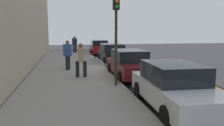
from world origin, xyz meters
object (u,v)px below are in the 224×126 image
Objects in this scene: parked_car_maroon at (130,64)px; pedestrian_tan_coat at (81,59)px; parked_car_black at (113,53)px; rolling_suitcase at (74,50)px; traffic_light_pole at (116,23)px; parked_car_red at (99,47)px; pedestrian_navy_coat at (75,44)px; parked_car_white at (174,87)px; pedestrian_blue_coat at (68,54)px.

pedestrian_tan_coat is at bearing -88.87° from parked_car_maroon.
rolling_suitcase is (-7.54, -2.83, -0.35)m from parked_car_black.
parked_car_red is at bearing 174.88° from traffic_light_pole.
pedestrian_navy_coat is at bearing -117.83° from parked_car_red.
pedestrian_tan_coat is at bearing -147.53° from traffic_light_pole.
parked_car_maroon is at bearing 150.91° from traffic_light_pole.
pedestrian_blue_coat reaches higher than parked_car_white.
pedestrian_tan_coat is 0.44× the size of traffic_light_pole.
pedestrian_tan_coat is at bearing -0.58° from pedestrian_navy_coat.
traffic_light_pole reaches higher than pedestrian_navy_coat.
pedestrian_tan_coat reaches higher than parked_car_white.
pedestrian_navy_coat is (-8.07, -2.70, 0.34)m from parked_car_black.
parked_car_black is 5.82m from parked_car_maroon.
pedestrian_blue_coat is 0.45× the size of traffic_light_pole.
parked_car_black is 8.06m from rolling_suitcase.
parked_car_black is at bearing 0.94° from parked_car_red.
pedestrian_blue_coat is 5.45m from traffic_light_pole.
pedestrian_blue_coat reaches higher than rolling_suitcase.
pedestrian_tan_coat is 3.16m from traffic_light_pole.
pedestrian_blue_coat reaches higher than pedestrian_tan_coat.
parked_car_maroon is at bearing -0.33° from parked_car_red.
parked_car_maroon is (5.82, -0.18, 0.00)m from parked_car_black.
parked_car_black is 11.03m from parked_car_white.
parked_car_red is 12.53m from parked_car_maroon.
pedestrian_blue_coat is at bearing -156.30° from traffic_light_pole.
traffic_light_pole reaches higher than rolling_suitcase.
rolling_suitcase is (-13.41, 0.01, -0.69)m from pedestrian_tan_coat.
pedestrian_tan_coat is 1.00× the size of pedestrian_navy_coat.
parked_car_maroon reaches higher than rolling_suitcase.
parked_car_white is at bearing 24.34° from traffic_light_pole.
parked_car_white is at bearing 23.95° from pedestrian_blue_coat.
parked_car_red is at bearing 161.33° from pedestrian_blue_coat.
rolling_suitcase is at bearing -159.45° from parked_car_black.
traffic_light_pole is (4.72, 2.07, 1.76)m from pedestrian_blue_coat.
traffic_light_pole reaches higher than pedestrian_blue_coat.
pedestrian_blue_coat is at bearing -3.58° from rolling_suitcase.
pedestrian_blue_coat is at bearing -165.06° from pedestrian_tan_coat.
pedestrian_tan_coat is 2.06× the size of rolling_suitcase.
pedestrian_navy_coat is at bearing 179.42° from pedestrian_tan_coat.
pedestrian_tan_coat is at bearing 14.94° from pedestrian_blue_coat.
pedestrian_blue_coat is at bearing -46.35° from parked_car_black.
rolling_suitcase is at bearing 176.42° from pedestrian_blue_coat.
pedestrian_blue_coat is (-2.47, -3.33, 0.36)m from parked_car_maroon.
pedestrian_blue_coat is (3.35, -3.51, 0.36)m from parked_car_black.
pedestrian_blue_coat is at bearing -18.67° from parked_car_red.
parked_car_black is 2.39× the size of pedestrian_tan_coat.
parked_car_maroon is 14.12m from pedestrian_navy_coat.
pedestrian_navy_coat is (-11.42, 0.81, -0.02)m from pedestrian_blue_coat.
parked_car_black is 4.86m from pedestrian_blue_coat.
parked_car_maroon is 5.21m from parked_car_white.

